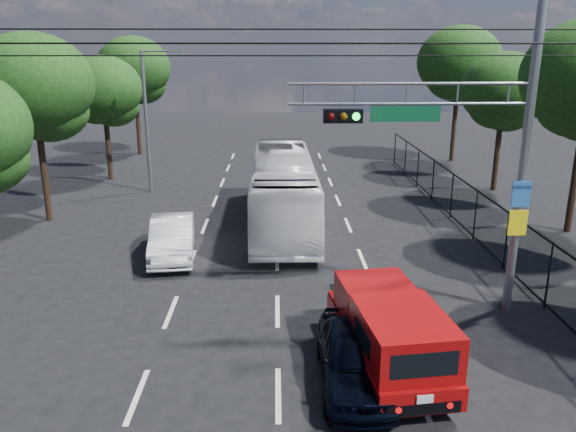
{
  "coord_description": "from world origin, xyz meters",
  "views": [
    {
      "loc": [
        -0.01,
        -6.4,
        7.08
      ],
      "look_at": [
        0.3,
        7.98,
        2.8
      ],
      "focal_mm": 35.0,
      "sensor_mm": 36.0,
      "label": 1
    }
  ],
  "objects_px": {
    "signal_mast": "(482,124)",
    "white_van": "(172,238)",
    "red_pickup": "(388,330)",
    "white_bus": "(283,190)",
    "navy_hatchback": "(354,356)"
  },
  "relations": [
    {
      "from": "signal_mast",
      "to": "white_van",
      "type": "relative_size",
      "value": 2.27
    },
    {
      "from": "signal_mast",
      "to": "red_pickup",
      "type": "height_order",
      "value": "signal_mast"
    },
    {
      "from": "signal_mast",
      "to": "red_pickup",
      "type": "bearing_deg",
      "value": -132.9
    },
    {
      "from": "white_bus",
      "to": "signal_mast",
      "type": "bearing_deg",
      "value": -59.0
    },
    {
      "from": "white_bus",
      "to": "white_van",
      "type": "xyz_separation_m",
      "value": [
        -3.98,
        -3.72,
        -0.8
      ]
    },
    {
      "from": "red_pickup",
      "to": "white_van",
      "type": "relative_size",
      "value": 1.21
    },
    {
      "from": "navy_hatchback",
      "to": "white_bus",
      "type": "distance_m",
      "value": 11.89
    },
    {
      "from": "white_van",
      "to": "signal_mast",
      "type": "bearing_deg",
      "value": -33.81
    },
    {
      "from": "red_pickup",
      "to": "white_bus",
      "type": "relative_size",
      "value": 0.47
    },
    {
      "from": "white_bus",
      "to": "white_van",
      "type": "distance_m",
      "value": 5.5
    },
    {
      "from": "navy_hatchback",
      "to": "white_van",
      "type": "bearing_deg",
      "value": 124.66
    },
    {
      "from": "white_van",
      "to": "white_bus",
      "type": "bearing_deg",
      "value": 35.82
    },
    {
      "from": "red_pickup",
      "to": "navy_hatchback",
      "type": "bearing_deg",
      "value": -145.51
    },
    {
      "from": "white_bus",
      "to": "red_pickup",
      "type": "bearing_deg",
      "value": -79.1
    },
    {
      "from": "signal_mast",
      "to": "navy_hatchback",
      "type": "bearing_deg",
      "value": -135.41
    }
  ]
}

